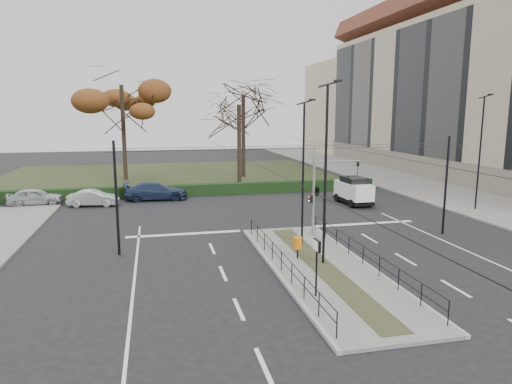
# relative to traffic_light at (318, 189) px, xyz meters

# --- Properties ---
(ground) EXTENTS (140.00, 140.00, 0.00)m
(ground) POSITION_rel_traffic_light_xyz_m (-1.78, -3.01, -2.91)
(ground) COLOR black
(ground) RESTS_ON ground
(median_island) EXTENTS (4.40, 15.00, 0.14)m
(median_island) POSITION_rel_traffic_light_xyz_m (-1.78, -5.51, -2.84)
(median_island) COLOR slate
(median_island) RESTS_ON ground
(sidewalk_east) EXTENTS (8.00, 90.00, 0.14)m
(sidewalk_east) POSITION_rel_traffic_light_xyz_m (16.22, 18.99, -2.84)
(sidewalk_east) COLOR slate
(sidewalk_east) RESTS_ON ground
(park) EXTENTS (38.00, 26.00, 0.10)m
(park) POSITION_rel_traffic_light_xyz_m (-7.78, 28.99, -2.86)
(park) COLOR black
(park) RESTS_ON ground
(hedge) EXTENTS (38.00, 1.00, 1.00)m
(hedge) POSITION_rel_traffic_light_xyz_m (-7.78, 15.59, -2.41)
(hedge) COLOR black
(hedge) RESTS_ON ground
(apartment_block) EXTENTS (13.09, 52.10, 21.64)m
(apartment_block) POSITION_rel_traffic_light_xyz_m (26.19, 20.96, 7.48)
(apartment_block) COLOR #C7B28F
(apartment_block) RESTS_ON ground
(median_railing) EXTENTS (4.14, 13.24, 0.92)m
(median_railing) POSITION_rel_traffic_light_xyz_m (-1.78, -5.61, -1.94)
(median_railing) COLOR black
(median_railing) RESTS_ON median_island
(catenary) EXTENTS (20.00, 34.00, 6.00)m
(catenary) POSITION_rel_traffic_light_xyz_m (-1.78, -1.39, 0.51)
(catenary) COLOR black
(catenary) RESTS_ON ground
(traffic_light) EXTENTS (3.24, 1.86, 4.76)m
(traffic_light) POSITION_rel_traffic_light_xyz_m (0.00, 0.00, 0.00)
(traffic_light) COLOR slate
(traffic_light) RESTS_ON median_island
(litter_bin) EXTENTS (0.43, 0.43, 1.09)m
(litter_bin) POSITION_rel_traffic_light_xyz_m (-2.53, -4.05, -1.99)
(litter_bin) COLOR black
(litter_bin) RESTS_ON median_island
(info_panel) EXTENTS (0.13, 0.61, 2.33)m
(info_panel) POSITION_rel_traffic_light_xyz_m (-3.28, -8.75, -0.94)
(info_panel) COLOR black
(info_panel) RESTS_ON median_island
(streetlamp_median_near) EXTENTS (0.73, 0.15, 8.73)m
(streetlamp_median_near) POSITION_rel_traffic_light_xyz_m (-1.52, -5.03, 1.67)
(streetlamp_median_near) COLOR black
(streetlamp_median_near) RESTS_ON median_island
(streetlamp_median_far) EXTENTS (0.67, 0.14, 7.97)m
(streetlamp_median_far) POSITION_rel_traffic_light_xyz_m (-1.47, -1.57, 1.28)
(streetlamp_median_far) COLOR black
(streetlamp_median_far) RESTS_ON median_island
(streetlamp_sidewalk) EXTENTS (0.72, 0.15, 8.58)m
(streetlamp_sidewalk) POSITION_rel_traffic_light_xyz_m (14.38, 4.39, 1.59)
(streetlamp_sidewalk) COLOR black
(streetlamp_sidewalk) RESTS_ON sidewalk_east
(parked_car_first) EXTENTS (4.31, 2.09, 1.42)m
(parked_car_first) POSITION_rel_traffic_light_xyz_m (-18.84, 13.86, -2.20)
(parked_car_first) COLOR #A5A7AC
(parked_car_first) RESTS_ON ground
(parked_car_second) EXTENTS (4.03, 1.78, 1.29)m
(parked_car_second) POSITION_rel_traffic_light_xyz_m (-14.24, 12.58, -2.27)
(parked_car_second) COLOR #A5A7AC
(parked_car_second) RESTS_ON ground
(parked_car_third) EXTENTS (5.35, 2.36, 1.53)m
(parked_car_third) POSITION_rel_traffic_light_xyz_m (-9.35, 14.18, -2.15)
(parked_car_third) COLOR #202D4C
(parked_car_third) RESTS_ON ground
(white_van) EXTENTS (2.03, 4.09, 2.21)m
(white_van) POSITION_rel_traffic_light_xyz_m (6.34, 8.76, -1.75)
(white_van) COLOR white
(white_van) RESTS_ON ground
(rust_tree) EXTENTS (10.96, 10.96, 13.34)m
(rust_tree) POSITION_rel_traffic_light_xyz_m (-12.49, 26.41, 7.33)
(rust_tree) COLOR black
(rust_tree) RESTS_ON park
(bare_tree_center) EXTENTS (7.03, 7.03, 12.25)m
(bare_tree_center) POSITION_rel_traffic_light_xyz_m (0.59, 25.80, 5.73)
(bare_tree_center) COLOR black
(bare_tree_center) RESTS_ON park
(bare_tree_near) EXTENTS (7.84, 7.84, 10.73)m
(bare_tree_near) POSITION_rel_traffic_light_xyz_m (-0.65, 21.83, 4.67)
(bare_tree_near) COLOR black
(bare_tree_near) RESTS_ON park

